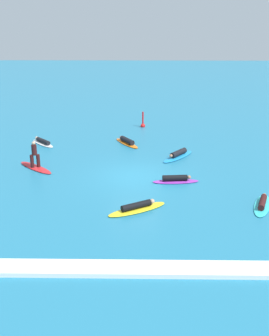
% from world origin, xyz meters
% --- Properties ---
extents(ground_plane, '(120.00, 120.00, 0.00)m').
position_xyz_m(ground_plane, '(0.00, 0.00, 0.00)').
color(ground_plane, teal).
rests_on(ground_plane, ground).
extents(surfer_on_yellow_board, '(2.94, 2.13, 0.40)m').
position_xyz_m(surfer_on_yellow_board, '(0.20, -4.19, 0.13)').
color(surfer_on_yellow_board, yellow).
rests_on(surfer_on_yellow_board, ground_plane).
extents(surfer_on_red_board, '(2.61, 2.45, 1.65)m').
position_xyz_m(surfer_on_red_board, '(-5.84, 1.18, 0.39)').
color(surfer_on_red_board, red).
rests_on(surfer_on_red_board, ground_plane).
extents(surfer_on_teal_board, '(1.61, 2.69, 0.38)m').
position_xyz_m(surfer_on_teal_board, '(6.10, -3.68, 0.13)').
color(surfer_on_teal_board, '#33C6CC').
rests_on(surfer_on_teal_board, ground_plane).
extents(surfer_on_blue_board, '(2.45, 2.79, 0.45)m').
position_xyz_m(surfer_on_blue_board, '(2.70, 3.30, 0.15)').
color(surfer_on_blue_board, '#1E8CD1').
rests_on(surfer_on_blue_board, ground_plane).
extents(surfer_on_white_board, '(2.11, 2.19, 0.38)m').
position_xyz_m(surfer_on_white_board, '(-6.50, 5.96, 0.14)').
color(surfer_on_white_board, white).
rests_on(surfer_on_white_board, ground_plane).
extents(surfer_on_purple_board, '(2.54, 0.85, 0.41)m').
position_xyz_m(surfer_on_purple_board, '(2.23, -0.80, 0.15)').
color(surfer_on_purple_board, purple).
rests_on(surfer_on_purple_board, ground_plane).
extents(surfer_on_orange_board, '(1.99, 2.63, 0.44)m').
position_xyz_m(surfer_on_orange_board, '(-0.63, 6.08, 0.16)').
color(surfer_on_orange_board, orange).
rests_on(surfer_on_orange_board, ground_plane).
extents(marker_buoy, '(0.38, 0.38, 1.34)m').
position_xyz_m(marker_buoy, '(0.50, 10.63, 0.24)').
color(marker_buoy, red).
rests_on(marker_buoy, ground_plane).
extents(wave_crest, '(25.27, 0.90, 0.18)m').
position_xyz_m(wave_crest, '(0.00, -8.99, 0.09)').
color(wave_crest, white).
rests_on(wave_crest, ground_plane).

